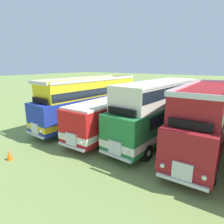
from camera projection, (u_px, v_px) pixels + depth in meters
name	position (u px, v px, depth m)	size (l,w,h in m)	color
ground_plane	(154.00, 140.00, 14.93)	(200.00, 200.00, 0.00)	#7A934C
bus_first_in_row	(91.00, 100.00, 18.41)	(3.10, 11.73, 4.52)	#1E339E
bus_second_in_row	(120.00, 111.00, 16.67)	(2.80, 11.70, 2.99)	red
bus_third_in_row	(157.00, 109.00, 14.50)	(3.11, 10.28, 4.49)	#237538
bus_fourth_in_row	(205.00, 118.00, 12.32)	(2.89, 10.09, 4.52)	maroon
cone_near_end	(9.00, 155.00, 11.75)	(0.36, 0.36, 0.63)	orange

